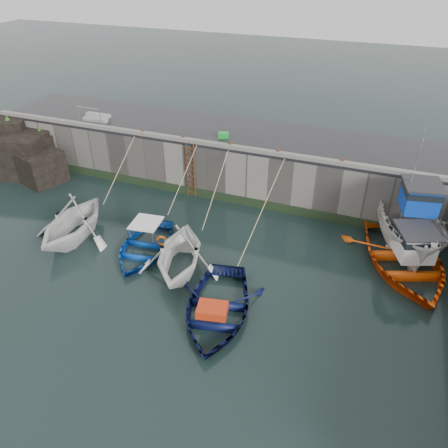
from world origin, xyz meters
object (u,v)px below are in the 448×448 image
at_px(ladder, 191,170).
at_px(boat_near_blue, 144,250).
at_px(boat_near_blacktrim, 180,269).
at_px(boat_far_white, 408,225).
at_px(fish_crate, 223,135).
at_px(boat_near_navy, 216,313).
at_px(bollard_d, 278,152).
at_px(boat_far_orange, 404,258).
at_px(bollard_c, 230,145).
at_px(boat_near_white, 76,237).
at_px(bollard_b, 183,138).
at_px(bollard_e, 342,162).
at_px(bollard_a, 143,132).

bearing_deg(ladder, boat_near_blue, -89.16).
relative_size(boat_near_blacktrim, boat_far_white, 0.62).
xyz_separation_m(boat_near_blue, boat_near_blacktrim, (2.20, -0.66, 0.00)).
distance_m(boat_near_blacktrim, fish_crate, 8.47).
bearing_deg(boat_near_navy, bollard_d, 78.75).
distance_m(fish_crate, bollard_d, 3.59).
height_order(ladder, boat_far_orange, boat_far_orange).
bearing_deg(boat_far_white, bollard_c, 161.96).
height_order(boat_near_white, bollard_b, bollard_b).
xyz_separation_m(ladder, bollard_c, (2.20, 0.34, 1.71)).
distance_m(boat_near_white, bollard_d, 10.96).
relative_size(ladder, boat_near_navy, 0.62).
bearing_deg(boat_near_white, ladder, 54.90).
distance_m(boat_near_blue, bollard_e, 10.43).
bearing_deg(boat_near_blacktrim, fish_crate, 80.85).
bearing_deg(bollard_c, boat_near_blue, -109.62).
bearing_deg(boat_near_blacktrim, boat_near_navy, -54.16).
bearing_deg(bollard_c, ladder, -171.33).
distance_m(ladder, boat_far_orange, 11.84).
relative_size(bollard_c, bollard_d, 1.00).
bearing_deg(boat_far_white, bollard_e, 151.26).
relative_size(boat_near_navy, fish_crate, 9.03).
height_order(bollard_a, bollard_d, same).
bearing_deg(bollard_c, boat_near_blacktrim, -89.29).
height_order(fish_crate, bollard_c, fish_crate).
bearing_deg(fish_crate, boat_far_orange, -38.38).
bearing_deg(bollard_b, boat_near_blacktrim, -67.16).
xyz_separation_m(boat_near_blacktrim, bollard_c, (-0.08, 6.60, 3.30)).
height_order(boat_near_white, boat_near_blacktrim, boat_near_white).
relative_size(boat_near_blue, bollard_b, 16.24).
xyz_separation_m(bollard_a, bollard_e, (11.00, 0.00, 0.00)).
height_order(boat_near_blacktrim, boat_far_orange, boat_far_orange).
xyz_separation_m(bollard_c, bollard_e, (5.80, 0.00, 0.00)).
bearing_deg(bollard_a, fish_crate, 14.57).
xyz_separation_m(boat_near_white, fish_crate, (5.02, 7.33, 3.30)).
relative_size(boat_near_white, fish_crate, 8.31).
bearing_deg(bollard_e, bollard_d, 180.00).
bearing_deg(boat_near_navy, ladder, 108.82).
relative_size(boat_far_orange, bollard_c, 27.83).
bearing_deg(boat_near_blacktrim, bollard_c, 75.02).
relative_size(ladder, boat_near_blue, 0.70).
height_order(boat_near_white, boat_near_blue, boat_near_white).
bearing_deg(bollard_d, boat_near_blue, -128.45).
relative_size(boat_far_white, bollard_a, 25.92).
height_order(boat_near_blacktrim, bollard_c, bollard_c).
relative_size(boat_near_navy, bollard_b, 18.52).
height_order(boat_near_navy, bollard_d, bollard_d).
relative_size(boat_far_orange, bollard_d, 27.83).
bearing_deg(boat_near_navy, bollard_b, 110.32).
bearing_deg(boat_far_white, ladder, 164.90).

